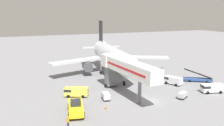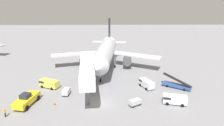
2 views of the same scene
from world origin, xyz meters
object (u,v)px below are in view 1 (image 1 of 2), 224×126
at_px(ground_crew_worker_foreground, 68,121).
at_px(jet_bridge, 125,68).
at_px(service_van_mid_right, 173,80).
at_px(baggage_cart_far_left, 183,95).
at_px(pushback_tug, 76,107).
at_px(baggage_cart_near_left, 106,96).
at_px(service_van_far_right, 76,91).
at_px(safety_cone_alpha, 106,107).
at_px(belt_loader_truck, 198,79).
at_px(airplane_at_gate, 112,56).
at_px(service_van_far_center, 212,88).

bearing_deg(ground_crew_worker_foreground, jet_bridge, 35.39).
distance_m(jet_bridge, service_van_mid_right, 15.50).
bearing_deg(baggage_cart_far_left, pushback_tug, 177.90).
relative_size(baggage_cart_near_left, baggage_cart_far_left, 0.90).
xyz_separation_m(jet_bridge, service_van_far_right, (-10.16, 2.92, -4.91)).
xyz_separation_m(ground_crew_worker_foreground, safety_cone_alpha, (8.02, 4.57, -0.65)).
bearing_deg(belt_loader_truck, pushback_tug, -167.19).
distance_m(jet_bridge, belt_loader_truck, 22.83).
distance_m(service_van_mid_right, safety_cone_alpha, 22.59).
bearing_deg(safety_cone_alpha, belt_loader_truck, 15.24).
xyz_separation_m(airplane_at_gate, jet_bridge, (-4.03, -17.54, 0.66)).
distance_m(service_van_far_right, safety_cone_alpha, 9.45).
distance_m(service_van_mid_right, ground_crew_worker_foreground, 31.74).
height_order(baggage_cart_near_left, safety_cone_alpha, baggage_cart_near_left).
bearing_deg(belt_loader_truck, service_van_mid_right, 177.22).
height_order(service_van_far_right, baggage_cart_near_left, service_van_far_right).
relative_size(airplane_at_gate, ground_crew_worker_foreground, 19.24).
distance_m(jet_bridge, safety_cone_alpha, 10.43).
distance_m(jet_bridge, baggage_cart_near_left, 7.30).
distance_m(jet_bridge, service_van_far_right, 11.65).
height_order(belt_loader_truck, ground_crew_worker_foreground, belt_loader_truck).
xyz_separation_m(service_van_far_right, service_van_mid_right, (24.66, -0.52, -0.02)).
bearing_deg(service_van_far_right, safety_cone_alpha, -67.42).
bearing_deg(baggage_cart_near_left, service_van_far_right, 140.58).
relative_size(belt_loader_truck, service_van_mid_right, 1.45).
bearing_deg(belt_loader_truck, safety_cone_alpha, -164.76).
xyz_separation_m(jet_bridge, baggage_cart_far_left, (10.42, -6.61, -5.31)).
relative_size(service_van_far_right, baggage_cart_far_left, 1.91).
bearing_deg(airplane_at_gate, ground_crew_worker_foreground, -123.69).
bearing_deg(airplane_at_gate, service_van_far_right, -134.14).
relative_size(jet_bridge, ground_crew_worker_foreground, 10.54).
xyz_separation_m(jet_bridge, service_van_mid_right, (14.50, 2.40, -4.93)).
xyz_separation_m(pushback_tug, service_van_far_right, (2.08, 8.70, -0.09)).
bearing_deg(baggage_cart_far_left, belt_loader_truck, 36.45).
bearing_deg(pushback_tug, service_van_far_right, 76.54).
bearing_deg(baggage_cart_far_left, service_van_mid_right, 65.63).
xyz_separation_m(service_van_far_center, service_van_far_right, (-28.94, 9.03, -0.00)).
relative_size(pushback_tug, belt_loader_truck, 1.00).
xyz_separation_m(belt_loader_truck, service_van_far_right, (-32.28, 0.89, 0.37)).
height_order(jet_bridge, belt_loader_truck, jet_bridge).
height_order(service_van_far_center, baggage_cart_far_left, service_van_far_center).
distance_m(service_van_far_right, service_van_mid_right, 24.66).
bearing_deg(belt_loader_truck, airplane_at_gate, 139.40).
bearing_deg(service_van_far_center, belt_loader_truck, 67.68).
distance_m(jet_bridge, ground_crew_worker_foreground, 18.57).
xyz_separation_m(pushback_tug, baggage_cart_far_left, (22.66, -0.83, -0.49)).
relative_size(baggage_cart_near_left, safety_cone_alpha, 3.68).
distance_m(airplane_at_gate, service_van_mid_right, 18.90).
relative_size(pushback_tug, safety_cone_alpha, 10.22).
relative_size(pushback_tug, baggage_cart_far_left, 2.50).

